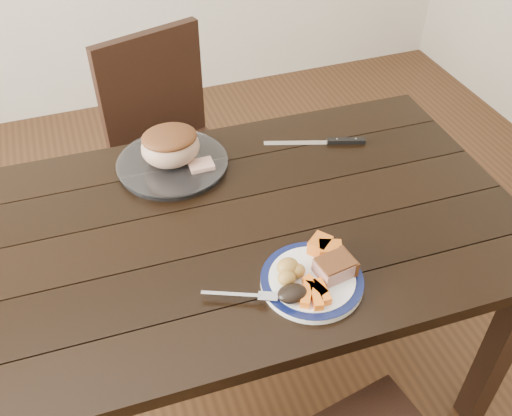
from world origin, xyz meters
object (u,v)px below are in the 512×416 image
object	(u,v)px
serving_platter	(173,165)
roast_joint	(171,147)
chair_far	(172,143)
pork_slice	(335,268)
dining_table	(227,248)
dinner_plate	(312,281)
carving_knife	(334,141)
fork	(245,296)

from	to	relation	value
serving_platter	roast_joint	world-z (taller)	roast_joint
chair_far	pork_slice	xyz separation A→B (m)	(0.18, -1.01, 0.27)
dining_table	serving_platter	distance (m)	0.32
roast_joint	dinner_plate	bearing A→B (deg)	-69.74
pork_slice	carving_knife	xyz separation A→B (m)	(0.25, 0.51, -0.03)
fork	roast_joint	bearing A→B (deg)	117.86
pork_slice	dinner_plate	bearing A→B (deg)	175.24
pork_slice	roast_joint	bearing A→B (deg)	114.85
dinner_plate	serving_platter	distance (m)	0.60
chair_far	fork	size ratio (longest dim) A/B	5.48
dinner_plate	fork	bearing A→B (deg)	179.29
carving_knife	fork	bearing A→B (deg)	-114.15
dinner_plate	dining_table	bearing A→B (deg)	116.45
dining_table	pork_slice	bearing A→B (deg)	-55.38
dining_table	dinner_plate	size ratio (longest dim) A/B	6.59
dinner_plate	roast_joint	xyz separation A→B (m)	(-0.21, 0.56, 0.06)
pork_slice	roast_joint	xyz separation A→B (m)	(-0.26, 0.56, 0.03)
serving_platter	dinner_plate	bearing A→B (deg)	-69.74
serving_platter	carving_knife	size ratio (longest dim) A/B	1.04
dinner_plate	carving_knife	world-z (taller)	dinner_plate
fork	roast_joint	size ratio (longest dim) A/B	0.98
chair_far	pork_slice	distance (m)	1.06
chair_far	pork_slice	world-z (taller)	chair_far
pork_slice	roast_joint	distance (m)	0.62
dining_table	fork	world-z (taller)	fork
dining_table	carving_knife	bearing A→B (deg)	29.18
dining_table	roast_joint	bearing A→B (deg)	104.11
pork_slice	carving_knife	distance (m)	0.57
dining_table	carving_knife	distance (m)	0.51
serving_platter	carving_knife	bearing A→B (deg)	-5.59
dining_table	chair_far	xyz separation A→B (m)	(0.00, 0.73, -0.13)
dining_table	serving_platter	world-z (taller)	serving_platter
dining_table	fork	distance (m)	0.29
fork	roast_joint	xyz separation A→B (m)	(-0.04, 0.56, 0.05)
chair_far	carving_knife	world-z (taller)	chair_far
dinner_plate	roast_joint	world-z (taller)	roast_joint
serving_platter	carving_knife	world-z (taller)	serving_platter
dining_table	dinner_plate	distance (m)	0.32
dining_table	chair_far	world-z (taller)	chair_far
chair_far	dining_table	bearing A→B (deg)	72.67
dining_table	chair_far	bearing A→B (deg)	89.63
roast_joint	carving_knife	xyz separation A→B (m)	(0.51, -0.05, -0.07)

